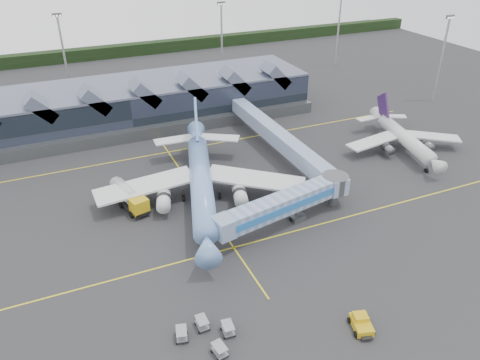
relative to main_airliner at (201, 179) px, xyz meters
name	(u,v)px	position (x,y,z in m)	size (l,w,h in m)	color
ground	(215,220)	(-0.28, -7.35, -4.07)	(260.00, 260.00, 0.00)	#232426
taxi_stripes	(195,192)	(-0.28, 2.65, -4.07)	(120.00, 60.00, 0.01)	yellow
tree_line_far	(103,53)	(-0.28, 102.65, -2.07)	(260.00, 4.00, 4.00)	black
terminal	(124,104)	(-5.34, 40.00, 0.81)	(90.00, 22.25, 12.52)	black
light_masts	(204,47)	(20.72, 55.45, 8.42)	(132.40, 42.56, 22.45)	#92959A
main_airliner	(201,179)	(0.00, 0.00, 0.00)	(35.94, 42.27, 13.85)	#6B93D9
regional_jet	(403,137)	(46.09, 1.76, -1.00)	(25.28, 28.04, 9.69)	silver
jet_bridge	(293,201)	(11.18, -12.79, -0.04)	(26.12, 8.51, 5.85)	#6783AC
fuel_truck	(128,195)	(-12.35, 2.94, -2.01)	(5.16, 11.02, 3.68)	black
pushback_tug	(361,324)	(7.80, -36.30, -3.30)	(3.20, 4.21, 1.71)	gold
baggage_carts	(208,333)	(-9.91, -30.27, -3.28)	(7.06, 6.73, 1.41)	#92959A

